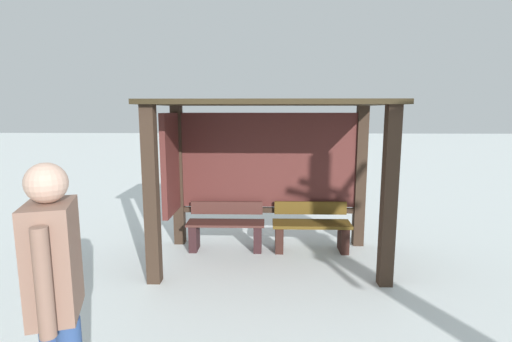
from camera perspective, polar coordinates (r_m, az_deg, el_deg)
name	(u,v)px	position (r m, az deg, el deg)	size (l,w,h in m)	color
ground_plane	(268,261)	(5.61, 1.87, -13.23)	(60.00, 60.00, 0.00)	silver
bus_shelter	(260,148)	(5.47, 0.56, 3.38)	(3.17, 1.74, 2.26)	#34261C
bench_left_inside	(226,228)	(5.94, -4.49, -8.55)	(1.17, 0.37, 0.72)	#482722
bench_center_inside	(311,229)	(5.94, 8.23, -8.56)	(1.17, 0.41, 0.73)	#553E16
person_walking	(55,285)	(2.72, -27.78, -14.79)	(0.38, 0.60, 1.83)	#876353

